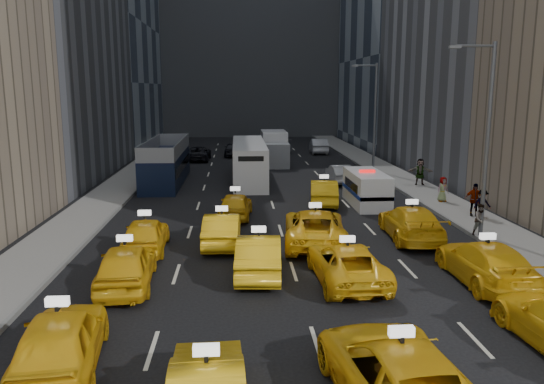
{
  "coord_description": "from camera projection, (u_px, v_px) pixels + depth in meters",
  "views": [
    {
      "loc": [
        -2.14,
        -11.45,
        6.95
      ],
      "look_at": [
        -0.44,
        13.82,
        2.0
      ],
      "focal_mm": 35.0,
      "sensor_mm": 36.0,
      "label": 1
    }
  ],
  "objects": [
    {
      "name": "taxi_6",
      "position": [
        399.0,
        375.0,
        11.6
      ],
      "size": [
        3.22,
        5.97,
        1.59
      ],
      "primitive_type": "imported",
      "rotation": [
        0.0,
        0.0,
        3.25
      ],
      "color": "yellow",
      "rests_on": "ground"
    },
    {
      "name": "taxi_13",
      "position": [
        222.0,
        229.0,
        23.85
      ],
      "size": [
        1.7,
        4.5,
        1.47
      ],
      "primitive_type": "imported",
      "rotation": [
        0.0,
        0.0,
        3.11
      ],
      "color": "yellow",
      "rests_on": "ground"
    },
    {
      "name": "box_truck",
      "position": [
        274.0,
        148.0,
        49.25
      ],
      "size": [
        2.7,
        6.76,
        3.03
      ],
      "rotation": [
        0.0,
        0.0,
        -0.06
      ],
      "color": "silver",
      "rests_on": "ground"
    },
    {
      "name": "taxi_4",
      "position": [
        61.0,
        341.0,
        13.13
      ],
      "size": [
        2.49,
        4.97,
        1.63
      ],
      "primitive_type": "imported",
      "rotation": [
        0.0,
        0.0,
        3.26
      ],
      "color": "yellow",
      "rests_on": "ground"
    },
    {
      "name": "pedestrian_4",
      "position": [
        443.0,
        189.0,
        32.37
      ],
      "size": [
        0.83,
        0.6,
        1.53
      ],
      "primitive_type": "imported",
      "rotation": [
        0.0,
        0.0,
        0.28
      ],
      "color": "gray",
      "rests_on": "sidewalk_east"
    },
    {
      "name": "misc_car_3",
      "position": [
        233.0,
        149.0,
        55.17
      ],
      "size": [
        1.75,
        4.27,
        1.45
      ],
      "primitive_type": "imported",
      "rotation": [
        0.0,
        0.0,
        3.13
      ],
      "color": "black",
      "rests_on": "ground"
    },
    {
      "name": "streetlight_far",
      "position": [
        374.0,
        114.0,
        43.68
      ],
      "size": [
        2.15,
        0.22,
        9.0
      ],
      "color": "#595B60",
      "rests_on": "ground"
    },
    {
      "name": "sidewalk_west",
      "position": [
        116.0,
        190.0,
        36.47
      ],
      "size": [
        3.0,
        90.0,
        0.15
      ],
      "primitive_type": "cube",
      "color": "gray",
      "rests_on": "ground"
    },
    {
      "name": "taxi_12",
      "position": [
        146.0,
        235.0,
        22.87
      ],
      "size": [
        1.93,
        4.47,
        1.5
      ],
      "primitive_type": "imported",
      "rotation": [
        0.0,
        0.0,
        3.18
      ],
      "color": "yellow",
      "rests_on": "ground"
    },
    {
      "name": "taxi_9",
      "position": [
        259.0,
        254.0,
        20.08
      ],
      "size": [
        1.91,
        4.78,
        1.54
      ],
      "primitive_type": "imported",
      "rotation": [
        0.0,
        0.0,
        3.08
      ],
      "color": "yellow",
      "rests_on": "ground"
    },
    {
      "name": "city_bus",
      "position": [
        249.0,
        162.0,
        40.44
      ],
      "size": [
        2.8,
        11.57,
        2.97
      ],
      "rotation": [
        0.0,
        0.0,
        -0.04
      ],
      "color": "silver",
      "rests_on": "ground"
    },
    {
      "name": "misc_car_4",
      "position": [
        319.0,
        146.0,
        57.93
      ],
      "size": [
        1.95,
        4.95,
        1.6
      ],
      "primitive_type": "imported",
      "rotation": [
        0.0,
        0.0,
        3.09
      ],
      "color": "#B1B2B9",
      "rests_on": "ground"
    },
    {
      "name": "curb_west",
      "position": [
        137.0,
        190.0,
        36.56
      ],
      "size": [
        0.15,
        90.0,
        0.18
      ],
      "primitive_type": "cube",
      "color": "slate",
      "rests_on": "ground"
    },
    {
      "name": "streetlight_near",
      "position": [
        485.0,
        134.0,
        24.1
      ],
      "size": [
        2.15,
        0.22,
        9.0
      ],
      "color": "#595B60",
      "rests_on": "ground"
    },
    {
      "name": "taxi_15",
      "position": [
        411.0,
        223.0,
        24.78
      ],
      "size": [
        2.5,
        5.52,
        1.57
      ],
      "primitive_type": "imported",
      "rotation": [
        0.0,
        0.0,
        3.09
      ],
      "color": "yellow",
      "rests_on": "ground"
    },
    {
      "name": "pedestrian_5",
      "position": [
        420.0,
        172.0,
        37.98
      ],
      "size": [
        1.82,
        0.92,
        1.89
      ],
      "primitive_type": "imported",
      "rotation": [
        0.0,
        0.0,
        -0.25
      ],
      "color": "gray",
      "rests_on": "sidewalk_east"
    },
    {
      "name": "pedestrian_1",
      "position": [
        481.0,
        220.0,
        24.83
      ],
      "size": [
        0.77,
        0.47,
        1.53
      ],
      "primitive_type": "imported",
      "rotation": [
        0.0,
        0.0,
        0.08
      ],
      "color": "gray",
      "rests_on": "sidewalk_east"
    },
    {
      "name": "taxi_14",
      "position": [
        315.0,
        227.0,
        23.93
      ],
      "size": [
        3.23,
        6.01,
        1.6
      ],
      "primitive_type": "imported",
      "rotation": [
        0.0,
        0.0,
        3.04
      ],
      "color": "yellow",
      "rests_on": "ground"
    },
    {
      "name": "taxi_17",
      "position": [
        324.0,
        192.0,
        32.27
      ],
      "size": [
        2.16,
        4.72,
        1.5
      ],
      "primitive_type": "imported",
      "rotation": [
        0.0,
        0.0,
        3.01
      ],
      "color": "yellow",
      "rests_on": "ground"
    },
    {
      "name": "double_decker",
      "position": [
        166.0,
        162.0,
        39.51
      ],
      "size": [
        2.62,
        10.97,
        3.18
      ],
      "rotation": [
        0.0,
        0.0,
        -0.01
      ],
      "color": "black",
      "rests_on": "ground"
    },
    {
      "name": "pedestrian_2",
      "position": [
        482.0,
        204.0,
        28.18
      ],
      "size": [
        1.04,
        0.52,
        1.55
      ],
      "primitive_type": "imported",
      "rotation": [
        0.0,
        0.0,
        0.11
      ],
      "color": "gray",
      "rests_on": "sidewalk_east"
    },
    {
      "name": "misc_car_0",
      "position": [
        340.0,
        174.0,
        39.64
      ],
      "size": [
        1.55,
        4.2,
        1.37
      ],
      "primitive_type": "imported",
      "rotation": [
        0.0,
        0.0,
        3.16
      ],
      "color": "#9B9DA2",
      "rests_on": "ground"
    },
    {
      "name": "building_backdrop",
      "position": [
        249.0,
        0.0,
        79.35
      ],
      "size": [
        30.0,
        12.0,
        40.0
      ],
      "primitive_type": "cube",
      "color": "slate",
      "rests_on": "ground"
    },
    {
      "name": "sidewalk_east",
      "position": [
        414.0,
        187.0,
        37.84
      ],
      "size": [
        3.0,
        90.0,
        0.15
      ],
      "primitive_type": "cube",
      "color": "gray",
      "rests_on": "ground"
    },
    {
      "name": "taxi_11",
      "position": [
        486.0,
        263.0,
        19.15
      ],
      "size": [
        2.16,
        5.3,
        1.54
      ],
      "primitive_type": "imported",
      "rotation": [
        0.0,
        0.0,
        3.14
      ],
      "color": "yellow",
      "rests_on": "ground"
    },
    {
      "name": "taxi_8",
      "position": [
        126.0,
        266.0,
        18.76
      ],
      "size": [
        2.18,
        4.76,
        1.58
      ],
      "primitive_type": "imported",
      "rotation": [
        0.0,
        0.0,
        3.21
      ],
      "color": "yellow",
      "rests_on": "ground"
    },
    {
      "name": "curb_east",
      "position": [
        394.0,
        187.0,
        37.74
      ],
      "size": [
        0.15,
        90.0,
        0.18
      ],
      "primitive_type": "cube",
      "color": "slate",
      "rests_on": "ground"
    },
    {
      "name": "nypd_van",
      "position": [
        367.0,
        189.0,
        32.04
      ],
      "size": [
        2.08,
        5.07,
        2.16
      ],
      "rotation": [
        0.0,
        0.0,
        0.03
      ],
      "color": "silver",
      "rests_on": "ground"
    },
    {
      "name": "ground",
      "position": [
        329.0,
        384.0,
        12.69
      ],
      "size": [
        160.0,
        160.0,
        0.0
      ],
      "primitive_type": "plane",
      "color": "black",
      "rests_on": "ground"
    },
    {
      "name": "misc_car_2",
      "position": [
        277.0,
        144.0,
        59.51
      ],
      "size": [
        3.0,
        6.02,
        1.68
      ],
      "primitive_type": "imported",
      "rotation": [
        0.0,
        0.0,
        3.26
      ],
      "color": "slate",
      "rests_on": "ground"
    },
    {
      "name": "taxi_16",
      "position": [
        235.0,
        205.0,
        28.85
      ],
      "size": [
        2.05,
        4.27,
        1.41
      ],
      "primitive_type": "imported",
      "rotation": [
        0.0,
        0.0,
        3.05
      ],
      "color": "yellow",
      "rests_on": "ground"
    },
    {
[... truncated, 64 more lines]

